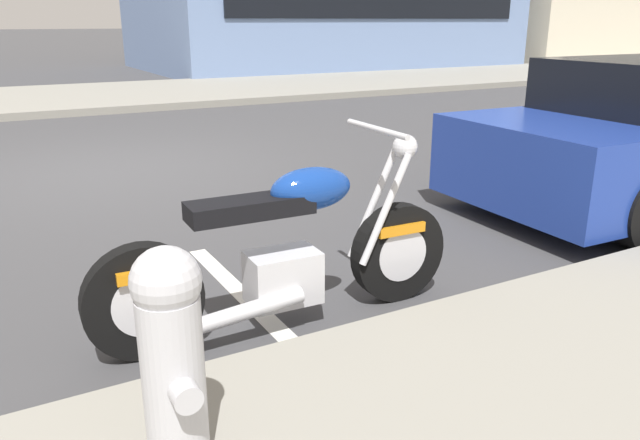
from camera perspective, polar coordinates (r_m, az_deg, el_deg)
ground_plane at (r=7.62m, az=-18.36°, el=4.32°), size 260.00×260.00×0.00m
sidewalk_far_curb at (r=19.77m, az=13.85°, el=12.79°), size 120.00×5.00×0.14m
parking_stall_stripe at (r=3.86m, az=-6.11°, el=-7.89°), size 0.12×2.20×0.01m
parked_motorcycle at (r=3.47m, az=-3.09°, el=-3.27°), size 2.18×0.62×1.11m
fire_hydrant at (r=2.23m, az=-13.51°, el=-11.98°), size 0.24×0.36×0.84m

